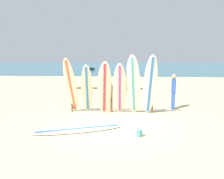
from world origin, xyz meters
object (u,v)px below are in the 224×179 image
(small_boat_offshore, at_px, (89,69))
(surfboard_leaning_left, at_px, (87,89))
(surfboard_lying_on_sand, at_px, (78,129))
(surfboard_leaning_center_right, at_px, (133,86))
(surfboard_leaning_far_left, at_px, (71,86))
(surfboard_rack, at_px, (111,94))
(surfboard_leaning_center_left, at_px, (104,88))
(sand_bucket, at_px, (139,133))
(beachgoer_standing, at_px, (173,90))
(surfboard_leaning_right, at_px, (150,85))
(surfboard_leaning_center, at_px, (120,89))

(small_boat_offshore, bearing_deg, surfboard_leaning_left, -79.54)
(surfboard_leaning_left, relative_size, surfboard_lying_on_sand, 0.71)
(surfboard_leaning_center_right, bearing_deg, surfboard_leaning_far_left, 178.54)
(surfboard_rack, height_order, surfboard_leaning_center_left, surfboard_leaning_center_left)
(surfboard_leaning_center_right, xyz_separation_m, sand_bucket, (0.13, -2.20, -1.10))
(surfboard_leaning_center_right, bearing_deg, surfboard_leaning_center_left, 177.34)
(surfboard_leaning_far_left, distance_m, beachgoer_standing, 4.43)
(surfboard_rack, height_order, surfboard_lying_on_sand, surfboard_rack)
(surfboard_leaning_far_left, relative_size, surfboard_leaning_right, 0.95)
(surfboard_leaning_right, bearing_deg, surfboard_leaning_left, 178.52)
(surfboard_rack, bearing_deg, surfboard_lying_on_sand, -111.12)
(surfboard_lying_on_sand, relative_size, sand_bucket, 14.74)
(surfboard_leaning_center_left, distance_m, small_boat_offshore, 30.80)
(beachgoer_standing, xyz_separation_m, sand_bucket, (-1.67, -3.34, -0.76))
(surfboard_leaning_center, xyz_separation_m, surfboard_leaning_right, (1.18, 0.02, 0.16))
(surfboard_leaning_right, bearing_deg, sand_bucket, -103.11)
(surfboard_lying_on_sand, relative_size, beachgoer_standing, 1.82)
(surfboard_leaning_left, distance_m, surfboard_lying_on_sand, 2.21)
(surfboard_leaning_center_left, distance_m, surfboard_lying_on_sand, 2.27)
(surfboard_leaning_center_right, bearing_deg, beachgoer_standing, 32.19)
(surfboard_leaning_right, xyz_separation_m, surfboard_lying_on_sand, (-2.41, -1.91, -1.16))
(surfboard_leaning_far_left, height_order, surfboard_leaning_left, surfboard_leaning_far_left)
(surfboard_leaning_center_right, distance_m, surfboard_lying_on_sand, 2.81)
(surfboard_leaning_center_right, height_order, surfboard_leaning_right, surfboard_leaning_right)
(surfboard_leaning_left, relative_size, surfboard_leaning_center_left, 0.95)
(surfboard_leaning_far_left, xyz_separation_m, small_boat_offshore, (-4.91, 30.14, -0.88))
(surfboard_leaning_far_left, height_order, small_boat_offshore, surfboard_leaning_far_left)
(surfboard_leaning_far_left, bearing_deg, surfboard_leaning_center_left, -0.45)
(surfboard_lying_on_sand, xyz_separation_m, sand_bucket, (1.89, -0.34, 0.06))
(surfboard_leaning_left, distance_m, surfboard_leaning_center_right, 1.86)
(surfboard_leaning_center_right, xyz_separation_m, small_boat_offshore, (-7.40, 30.20, -0.94))
(surfboard_rack, bearing_deg, surfboard_leaning_center_left, -125.00)
(small_boat_offshore, bearing_deg, surfboard_leaning_center_right, -76.23)
(small_boat_offshore, bearing_deg, surfboard_leaning_center_left, -78.26)
(surfboard_leaning_right, distance_m, surfboard_lying_on_sand, 3.29)
(surfboard_leaning_left, xyz_separation_m, surfboard_leaning_center_left, (0.71, -0.06, 0.06))
(surfboard_leaning_center, xyz_separation_m, sand_bucket, (0.66, -2.24, -0.94))
(surfboard_leaning_left, bearing_deg, surfboard_leaning_far_left, -175.34)
(beachgoer_standing, bearing_deg, sand_bucket, -116.65)
(surfboard_rack, height_order, surfboard_leaning_far_left, surfboard_leaning_far_left)
(surfboard_leaning_center_left, height_order, beachgoer_standing, surfboard_leaning_center_left)
(surfboard_leaning_right, relative_size, beachgoer_standing, 1.53)
(surfboard_rack, relative_size, surfboard_leaning_far_left, 1.52)
(surfboard_leaning_far_left, height_order, beachgoer_standing, surfboard_leaning_far_left)
(beachgoer_standing, distance_m, sand_bucket, 3.81)
(surfboard_leaning_far_left, distance_m, surfboard_leaning_right, 3.14)
(surfboard_rack, relative_size, surfboard_leaning_right, 1.45)
(surfboard_leaning_far_left, relative_size, sand_bucket, 11.79)
(surfboard_leaning_left, distance_m, surfboard_leaning_right, 2.51)
(surfboard_rack, height_order, small_boat_offshore, surfboard_rack)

